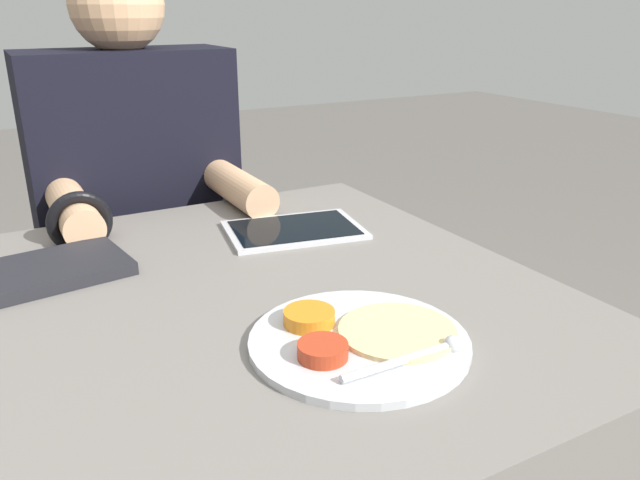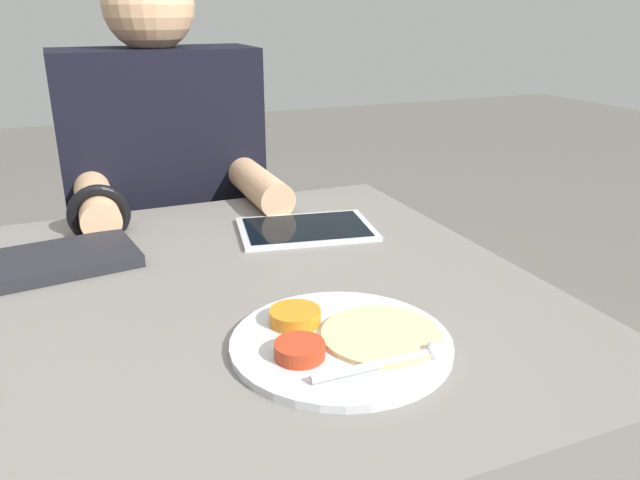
{
  "view_description": "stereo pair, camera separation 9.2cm",
  "coord_description": "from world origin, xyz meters",
  "px_view_note": "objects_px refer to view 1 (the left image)",
  "views": [
    {
      "loc": [
        -0.24,
        -0.75,
        1.12
      ],
      "look_at": [
        0.17,
        -0.0,
        0.8
      ],
      "focal_mm": 35.0,
      "sensor_mm": 36.0,
      "label": 1
    },
    {
      "loc": [
        -0.16,
        -0.79,
        1.12
      ],
      "look_at": [
        0.17,
        -0.0,
        0.8
      ],
      "focal_mm": 35.0,
      "sensor_mm": 36.0,
      "label": 2
    }
  ],
  "objects_px": {
    "red_notebook": "(54,270)",
    "tablet_device": "(294,230)",
    "person_diner": "(144,260)",
    "thali_tray": "(359,339)"
  },
  "relations": [
    {
      "from": "red_notebook",
      "to": "person_diner",
      "type": "height_order",
      "value": "person_diner"
    },
    {
      "from": "thali_tray",
      "to": "red_notebook",
      "type": "relative_size",
      "value": 1.17
    },
    {
      "from": "red_notebook",
      "to": "tablet_device",
      "type": "height_order",
      "value": "red_notebook"
    },
    {
      "from": "tablet_device",
      "to": "person_diner",
      "type": "xyz_separation_m",
      "value": [
        -0.18,
        0.41,
        -0.17
      ]
    },
    {
      "from": "thali_tray",
      "to": "tablet_device",
      "type": "bearing_deg",
      "value": 74.33
    },
    {
      "from": "thali_tray",
      "to": "person_diner",
      "type": "height_order",
      "value": "person_diner"
    },
    {
      "from": "thali_tray",
      "to": "tablet_device",
      "type": "distance_m",
      "value": 0.41
    },
    {
      "from": "red_notebook",
      "to": "tablet_device",
      "type": "xyz_separation_m",
      "value": [
        0.41,
        -0.0,
        -0.0
      ]
    },
    {
      "from": "red_notebook",
      "to": "thali_tray",
      "type": "bearing_deg",
      "value": -53.6
    },
    {
      "from": "red_notebook",
      "to": "person_diner",
      "type": "xyz_separation_m",
      "value": [
        0.22,
        0.41,
        -0.18
      ]
    }
  ]
}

